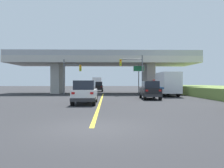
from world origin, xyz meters
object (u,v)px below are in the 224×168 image
Objects in this scene: suv_lead at (85,92)px; highway_sign at (139,72)px; suv_crossing at (150,90)px; traffic_signal_nearside at (135,69)px; box_truck at (166,84)px; sedan_oncoming at (98,87)px; semi_truck_distant at (97,83)px; traffic_signal_farside at (70,73)px.

suv_lead is 18.15m from highway_sign.
suv_crossing is 0.81× the size of traffic_signal_nearside.
box_truck is 18.06m from sedan_oncoming.
traffic_signal_nearside is 3.96m from highway_sign.
suv_crossing is at bearing -121.66° from box_truck.
semi_truck_distant reaches higher than suv_lead.
highway_sign is at bearing 73.07° from traffic_signal_nearside.
semi_truck_distant reaches higher than sedan_oncoming.
box_truck is 1.46× the size of highway_sign.
box_truck is 30.78m from semi_truck_distant.
suv_crossing and sedan_oncoming have the same top height.
traffic_signal_nearside is at bearing -65.96° from sedan_oncoming.
sedan_oncoming is at bearing 73.31° from traffic_signal_farside.
suv_lead is 0.91× the size of suv_crossing.
semi_truck_distant is at bearing 83.64° from traffic_signal_farside.
traffic_signal_nearside is (5.90, -13.23, 2.76)m from sedan_oncoming.
sedan_oncoming is 0.81× the size of traffic_signal_nearside.
box_truck reaches higher than suv_lead.
box_truck is 5.00m from traffic_signal_nearside.
sedan_oncoming is 0.89× the size of traffic_signal_farside.
suv_lead is at bearing -90.12° from sedan_oncoming.
box_truck is 1.48× the size of sedan_oncoming.
semi_truck_distant is at bearing 104.09° from suv_crossing.
sedan_oncoming is (0.05, 25.95, 0.00)m from suv_lead.
suv_crossing is 7.82m from traffic_signal_nearside.
highway_sign is (1.15, 3.78, -0.21)m from traffic_signal_nearside.
highway_sign is at bearing -53.27° from sedan_oncoming.
sedan_oncoming is 0.99× the size of highway_sign.
box_truck is (3.42, 5.54, 0.67)m from suv_crossing.
suv_lead is 0.91× the size of sedan_oncoming.
traffic_signal_nearside is at bearing 157.58° from box_truck.
highway_sign is 24.64m from semi_truck_distant.
traffic_signal_nearside reaches higher than semi_truck_distant.
traffic_signal_farside is at bearing -165.13° from highway_sign.
suv_crossing is 0.99× the size of highway_sign.
suv_lead is 8.67m from suv_crossing.
traffic_signal_farside is (-3.63, 13.65, 2.29)m from suv_lead.
semi_truck_distant is at bearing 103.85° from traffic_signal_nearside.
sedan_oncoming is at bearing 124.02° from box_truck.
highway_sign reaches higher than suv_lead.
suv_crossing is (6.74, 5.45, 0.00)m from suv_lead.
suv_lead is 0.61× the size of semi_truck_distant.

